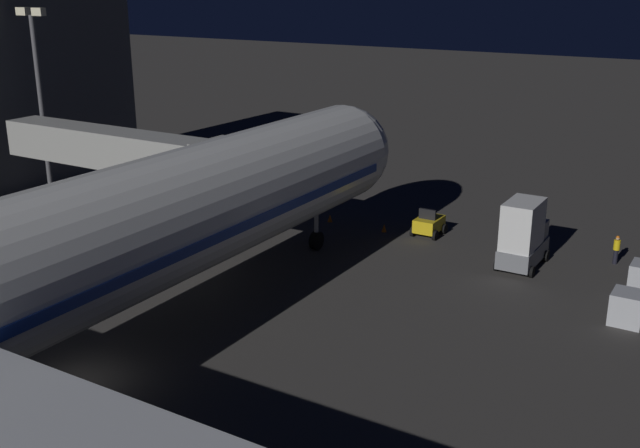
{
  "coord_description": "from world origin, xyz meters",
  "views": [
    {
      "loc": [
        -24.24,
        19.47,
        16.9
      ],
      "look_at": [
        -3.0,
        -15.64,
        3.5
      ],
      "focal_mm": 42.27,
      "sensor_mm": 36.0,
      "label": 1
    }
  ],
  "objects": [
    {
      "name": "baggage_container_near_belt",
      "position": [
        -19.45,
        -18.9,
        0.85
      ],
      "size": [
        1.61,
        1.73,
        1.7
      ],
      "primitive_type": "cube",
      "color": "#B7BABF",
      "rests_on": "ground_plane"
    },
    {
      "name": "cargo_truck_aft",
      "position": [
        -12.44,
        -23.96,
        2.11
      ],
      "size": [
        2.36,
        4.52,
        4.31
      ],
      "color": "slate",
      "rests_on": "ground_plane"
    },
    {
      "name": "ground_crew_under_port_wing",
      "position": [
        -17.29,
        -27.49,
        1.02
      ],
      "size": [
        0.4,
        0.4,
        1.84
      ],
      "color": "black",
      "rests_on": "ground_plane"
    },
    {
      "name": "traffic_cone_nose_port",
      "position": [
        -2.2,
        -25.64,
        0.28
      ],
      "size": [
        0.36,
        0.36,
        0.55
      ],
      "primitive_type": "cone",
      "color": "orange",
      "rests_on": "ground_plane"
    },
    {
      "name": "apron_floodlight_mast",
      "position": [
        25.5,
        -20.07,
        8.79
      ],
      "size": [
        2.9,
        0.5,
        14.81
      ],
      "color": "#59595E",
      "rests_on": "ground_plane"
    },
    {
      "name": "traffic_cone_nose_starboard",
      "position": [
        2.2,
        -25.64,
        0.28
      ],
      "size": [
        0.36,
        0.36,
        0.55
      ],
      "primitive_type": "cone",
      "color": "orange",
      "rests_on": "ground_plane"
    },
    {
      "name": "ground_plane",
      "position": [
        0.0,
        0.0,
        0.0
      ],
      "size": [
        320.0,
        320.0,
        0.0
      ],
      "primitive_type": "plane",
      "color": "#383533"
    },
    {
      "name": "jet_bridge",
      "position": [
        11.22,
        -16.21,
        5.86
      ],
      "size": [
        20.75,
        3.4,
        7.4
      ],
      "color": "#9E9E99",
      "rests_on": "ground_plane"
    },
    {
      "name": "baggage_tug_spare",
      "position": [
        -5.16,
        -26.6,
        0.78
      ],
      "size": [
        1.86,
        2.32,
        1.95
      ],
      "color": "yellow",
      "rests_on": "ground_plane"
    }
  ]
}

